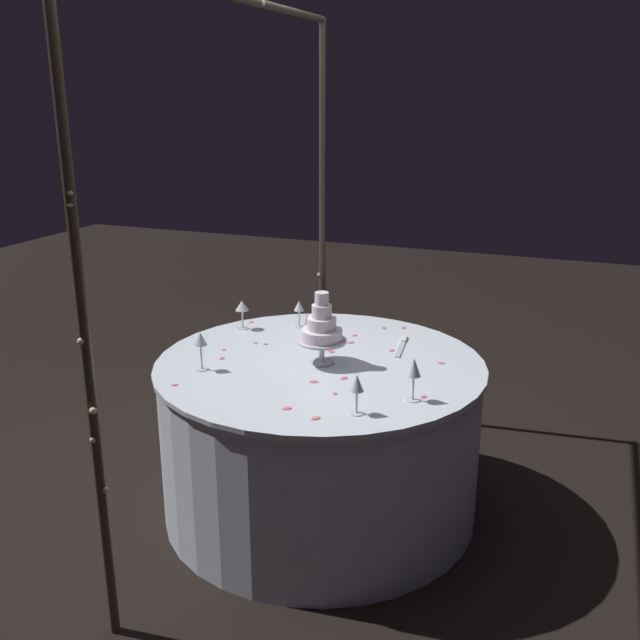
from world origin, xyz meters
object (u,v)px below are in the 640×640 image
Objects in this scene: tiered_cake at (322,329)px; cake_knife at (402,345)px; decorative_arch at (235,189)px; wine_glass_4 at (242,307)px; wine_glass_3 at (299,308)px; main_table at (320,436)px; wine_glass_1 at (414,370)px; wine_glass_5 at (307,321)px; wine_glass_0 at (357,386)px; wine_glass_2 at (201,342)px.

tiered_cake is 0.47m from cake_knife.
decorative_arch is at bearing 87.81° from tiered_cake.
wine_glass_4 reaches higher than cake_knife.
tiered_cake is (-0.02, -0.41, -0.59)m from decorative_arch.
wine_glass_4 is at bearing 117.64° from wine_glass_3.
main_table is at bearing 139.54° from cake_knife.
wine_glass_5 is at bearing 52.80° from wine_glass_1.
wine_glass_3 is 0.93× the size of wine_glass_4.
main_table is at bearing 35.38° from wine_glass_0.
wine_glass_0 is at bearing 139.61° from wine_glass_1.
wine_glass_3 is (0.44, 0.30, -0.06)m from tiered_cake.
wine_glass_4 is (0.57, 0.10, -0.01)m from wine_glass_2.
wine_glass_1 is 1.27× the size of wine_glass_3.
cake_knife is at bearing -76.51° from wine_glass_5.
wine_glass_2 is at bearing 150.69° from wine_glass_5.
wine_glass_0 is at bearing -122.46° from decorative_arch.
wine_glass_4 is at bearing 80.01° from wine_glass_5.
wine_glass_0 is 1.05× the size of wine_glass_4.
wine_glass_3 reaches higher than main_table.
wine_glass_5 is at bearing -99.99° from wine_glass_4.
tiered_cake is 0.54m from wine_glass_0.
wine_glass_1 is 0.59× the size of cake_knife.
tiered_cake is at bearing -92.19° from decorative_arch.
decorative_arch is 15.36× the size of wine_glass_4.
wine_glass_1 reaches higher than wine_glass_0.
wine_glass_2 is (-0.01, 0.93, -0.00)m from wine_glass_1.
wine_glass_2 is 1.21× the size of wine_glass_5.
wine_glass_0 is (-0.46, -0.72, -0.63)m from decorative_arch.
wine_glass_2 reaches higher than wine_glass_4.
main_table is 8.38× the size of wine_glass_1.
decorative_arch is 7.67× the size of cake_knife.
cake_knife is (0.79, 0.04, -0.11)m from wine_glass_0.
wine_glass_2 is 0.96m from cake_knife.
tiered_cake is at bearing -144.94° from wine_glass_5.
main_table is 4.97× the size of cake_knife.
decorative_arch is 1.11m from wine_glass_1.
wine_glass_1 is 1.25× the size of wine_glass_5.
wine_glass_0 is 0.52× the size of cake_knife.
wine_glass_4 is (-0.13, 0.26, 0.01)m from wine_glass_3.
decorative_arch reaches higher than wine_glass_3.
wine_glass_1 is 1.19× the size of wine_glass_4.
wine_glass_0 is at bearing -145.62° from wine_glass_3.
wine_glass_0 is 1.12× the size of wine_glass_3.
main_table is 0.52m from tiered_cake.
wine_glass_5 is at bearing -46.10° from decorative_arch.
wine_glass_5 reaches higher than cake_knife.
wine_glass_2 is 0.58m from wine_glass_5.
wine_glass_3 is (0.43, 0.28, 0.47)m from main_table.
decorative_arch is 0.78m from wine_glass_3.
wine_glass_3 is 0.47× the size of cake_knife.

